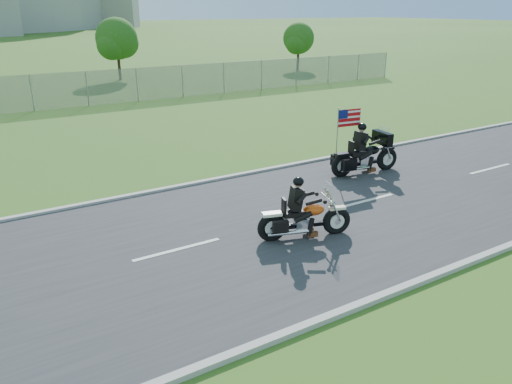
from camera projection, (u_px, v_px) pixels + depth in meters
ground at (250, 232)px, 12.83m from camera, size 420.00×420.00×0.00m
road at (250, 232)px, 12.82m from camera, size 120.00×8.00×0.04m
curb_north at (185, 186)px, 16.04m from camera, size 120.00×0.18×0.12m
curb_south at (358, 306)px, 9.58m from camera, size 120.00×0.18×0.12m
tree_fence_near at (117, 41)px, 38.73m from camera, size 3.52×3.28×4.75m
tree_fence_far at (299, 40)px, 45.12m from camera, size 3.08×2.87×4.20m
motorcycle_lead at (303, 219)px, 12.33m from camera, size 2.37×1.07×1.64m
motorcycle_follow at (365, 157)px, 17.13m from camera, size 2.71×0.97×2.26m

